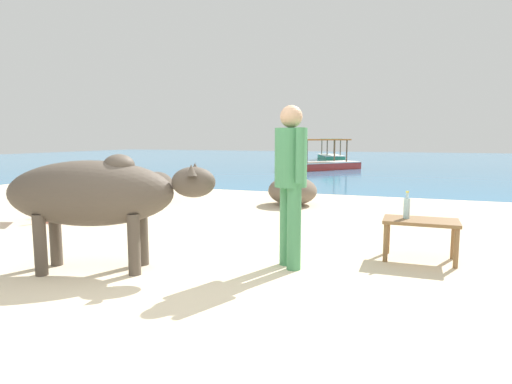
% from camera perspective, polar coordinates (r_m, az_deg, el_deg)
% --- Properties ---
extents(sand_beach, '(18.00, 14.00, 0.04)m').
position_cam_1_polar(sand_beach, '(3.70, -11.76, -13.91)').
color(sand_beach, beige).
rests_on(sand_beach, ground).
extents(water_surface, '(60.00, 36.00, 0.03)m').
position_cam_1_polar(water_surface, '(25.02, 16.02, 3.80)').
color(water_surface, teal).
rests_on(water_surface, ground).
extents(cow, '(2.03, 1.15, 1.15)m').
position_cam_1_polar(cow, '(4.47, -20.30, -0.29)').
color(cow, '#4C4238').
rests_on(cow, sand_beach).
extents(low_bench_table, '(0.76, 0.44, 0.44)m').
position_cam_1_polar(low_bench_table, '(4.91, 20.95, -4.27)').
color(low_bench_table, brown).
rests_on(low_bench_table, sand_beach).
extents(bottle, '(0.07, 0.07, 0.30)m').
position_cam_1_polar(bottle, '(4.89, 19.32, -1.95)').
color(bottle, '#A3C6D1').
rests_on(bottle, low_bench_table).
extents(deck_chair_far, '(0.93, 0.89, 0.68)m').
position_cam_1_polar(deck_chair_far, '(7.64, -25.62, -0.45)').
color(deck_chair_far, brown).
rests_on(deck_chair_far, sand_beach).
extents(person_standing, '(0.36, 0.41, 1.62)m').
position_cam_1_polar(person_standing, '(4.28, 4.61, 2.39)').
color(person_standing, '#428956').
rests_on(person_standing, sand_beach).
extents(shore_rock_large, '(1.36, 1.38, 0.56)m').
position_cam_1_polar(shore_rock_large, '(8.46, 4.85, 0.18)').
color(shore_rock_large, '#6B5B4C').
rests_on(shore_rock_large, sand_beach).
extents(shore_rock_medium, '(0.80, 0.93, 0.62)m').
position_cam_1_polar(shore_rock_medium, '(9.07, -13.05, 0.68)').
color(shore_rock_medium, brown).
rests_on(shore_rock_medium, sand_beach).
extents(boat_green, '(2.33, 3.85, 1.29)m').
position_cam_1_polar(boat_green, '(26.74, 9.84, 4.79)').
color(boat_green, '#338E66').
rests_on(boat_green, water_surface).
extents(boat_red, '(3.17, 3.60, 1.29)m').
position_cam_1_polar(boat_red, '(18.51, 8.63, 3.81)').
color(boat_red, '#C63833').
rests_on(boat_red, water_surface).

